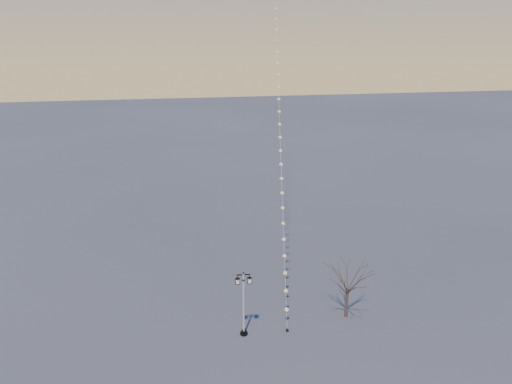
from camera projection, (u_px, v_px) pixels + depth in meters
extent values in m
plane|color=#424243|center=(272.00, 338.00, 32.02)|extent=(300.00, 300.00, 0.00)
cylinder|color=black|center=(244.00, 333.00, 32.42)|extent=(0.55, 0.55, 0.16)
cylinder|color=black|center=(244.00, 332.00, 32.37)|extent=(0.39, 0.39, 0.14)
cylinder|color=silver|center=(244.00, 302.00, 31.63)|extent=(0.13, 0.13, 4.61)
cylinder|color=black|center=(243.00, 280.00, 31.08)|extent=(0.20, 0.20, 0.06)
cube|color=black|center=(243.00, 275.00, 30.96)|extent=(0.93, 0.13, 0.06)
sphere|color=black|center=(243.00, 273.00, 30.92)|extent=(0.14, 0.14, 0.14)
pyramid|color=black|center=(237.00, 277.00, 30.95)|extent=(0.43, 0.43, 0.14)
cube|color=beige|center=(237.00, 281.00, 31.05)|extent=(0.25, 0.25, 0.33)
cube|color=black|center=(237.00, 283.00, 31.11)|extent=(0.29, 0.29, 0.04)
pyramid|color=black|center=(249.00, 276.00, 31.06)|extent=(0.43, 0.43, 0.14)
cube|color=beige|center=(249.00, 280.00, 31.15)|extent=(0.25, 0.25, 0.33)
cube|color=black|center=(249.00, 283.00, 31.21)|extent=(0.29, 0.29, 0.04)
cone|color=#43332B|center=(347.00, 302.00, 34.19)|extent=(0.29, 0.29, 2.44)
cylinder|color=black|center=(287.00, 330.00, 32.76)|extent=(0.19, 0.19, 0.19)
cylinder|color=black|center=(287.00, 330.00, 32.75)|extent=(0.03, 0.03, 0.24)
cone|color=#F14F0F|center=(278.00, 56.00, 45.44)|extent=(0.08, 0.08, 0.27)
cylinder|color=white|center=(287.00, 324.00, 32.61)|extent=(0.02, 0.02, 0.77)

